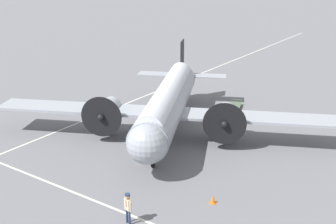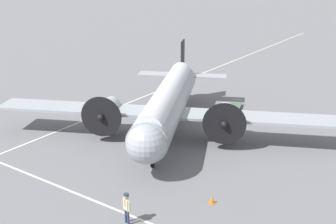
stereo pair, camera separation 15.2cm
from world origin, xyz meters
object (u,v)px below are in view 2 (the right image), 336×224
Objects in this scene: crew_foreground at (127,205)px; traffic_cone at (212,200)px; airliner_main at (167,104)px; baggage_cart at (236,106)px; suitcase_near_door at (227,109)px.

traffic_cone is (4.28, -2.72, -0.89)m from crew_foreground.
airliner_main is 10.08× the size of baggage_cart.
airliner_main is 8.29m from suitcase_near_door.
crew_foreground is at bearing 147.59° from traffic_cone.
baggage_cart is 5.39× the size of traffic_cone.
baggage_cart is (20.41, 3.57, -0.83)m from crew_foreground.
airliner_main is at bearing -48.06° from crew_foreground.
airliner_main is at bearing 169.55° from suitcase_near_door.
traffic_cone is (-14.88, -6.51, -0.01)m from suitcase_near_door.
crew_foreground is (-11.35, -5.24, -1.50)m from airliner_main.
suitcase_near_door is (7.81, -1.44, -2.38)m from airliner_main.
airliner_main is at bearing 48.36° from traffic_cone.
traffic_cone is (-16.13, -6.29, -0.06)m from baggage_cart.
crew_foreground is at bearing -168.79° from suitcase_near_door.
airliner_main reaches higher than suitcase_near_door.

